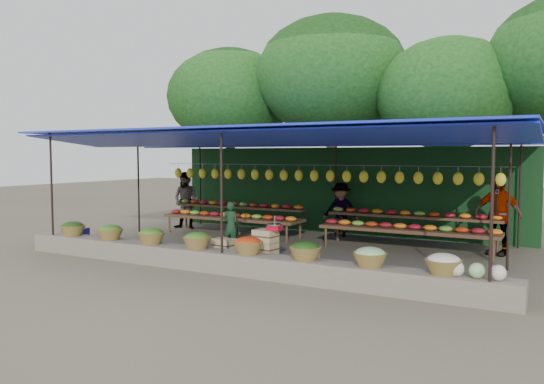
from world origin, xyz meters
The scene contains 16 objects.
ground centered at (0.00, 0.00, 0.00)m, with size 60.00×60.00×0.00m, color brown.
stone_curb centered at (0.00, -2.75, 0.20)m, with size 10.60×0.55×0.40m, color #6A6155.
stall_canopy centered at (0.00, 0.08, 2.67)m, with size 10.80×6.60×2.82m.
produce_baskets centered at (-0.10, -2.75, 0.56)m, with size 8.98×0.58×0.34m.
netting_backdrop centered at (0.00, 3.15, 1.25)m, with size 10.60×0.06×2.50m, color #17421E.
tree_row centered at (0.50, 6.09, 4.70)m, with size 16.51×5.50×7.12m.
fruit_table_left centered at (-2.49, 1.35, 0.61)m, with size 4.21×0.95×0.93m.
fruit_table_right centered at (2.51, 1.35, 0.61)m, with size 4.21×0.95×0.93m.
crate_counter centered at (0.43, -2.01, 0.31)m, with size 2.39×0.39×0.77m.
weighing_scale centered at (0.67, -2.01, 0.84)m, with size 0.28×0.28×0.30m.
vendor_seated centered at (-1.21, -0.73, 0.59)m, with size 0.43×0.28×1.18m, color #1B3D21.
customer_left centered at (-4.47, 1.73, 0.88)m, with size 0.86×0.67×1.76m, color slate.
customer_mid centered at (0.29, 2.58, 0.76)m, with size 0.98×0.56×1.51m, color slate.
customer_right centered at (4.43, 1.71, 0.92)m, with size 1.08×0.45×1.84m, color slate.
blue_crate_front centered at (-4.48, -2.50, 0.16)m, with size 0.52×0.38×0.31m, color navy.
blue_crate_back centered at (-5.59, -1.55, 0.17)m, with size 0.57×0.41×0.34m, color navy.
Camera 1 is at (5.70, -11.27, 2.28)m, focal length 35.00 mm.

